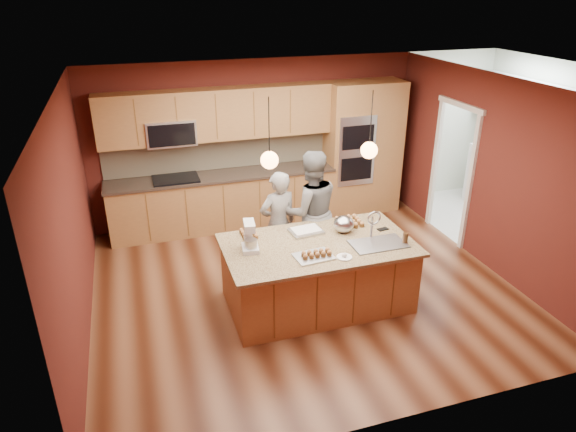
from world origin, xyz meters
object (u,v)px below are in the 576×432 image
object	(u,v)px
island	(319,273)
person_left	(278,224)
person_right	(310,211)
stand_mixer	(250,238)
mixing_bowl	(344,224)

from	to	relation	value
island	person_left	world-z (taller)	person_left
person_left	person_right	distance (m)	0.48
stand_mixer	island	bearing A→B (deg)	1.66
person_left	mixing_bowl	bearing A→B (deg)	123.80
mixing_bowl	person_left	bearing A→B (deg)	134.39
person_left	stand_mixer	size ratio (longest dim) A/B	4.13
person_right	stand_mixer	world-z (taller)	person_right
person_left	stand_mixer	distance (m)	1.04
person_left	mixing_bowl	world-z (taller)	person_left
island	person_right	bearing A→B (deg)	77.35
mixing_bowl	person_right	bearing A→B (deg)	106.78
mixing_bowl	island	bearing A→B (deg)	-151.66
island	stand_mixer	size ratio (longest dim) A/B	6.37
stand_mixer	mixing_bowl	distance (m)	1.27
stand_mixer	mixing_bowl	bearing A→B (deg)	13.82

